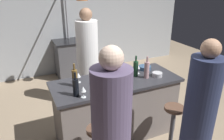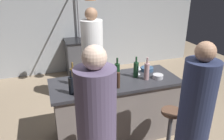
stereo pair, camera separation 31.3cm
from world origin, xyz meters
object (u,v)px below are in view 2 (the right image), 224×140
object	(u,v)px
bar_stool_right	(169,130)
wine_glass_by_chef	(139,68)
mixing_bowl_blue	(147,69)
guest_left	(97,140)
pepper_mill	(118,80)
wine_bottle_amber	(73,76)
chef	(93,62)
mixing_bowl_wooden	(100,85)
mixing_bowl_steel	(158,76)
guest_right	(194,121)
stove_range	(82,57)
wine_bottle_green	(136,69)
wine_bottle_rose	(147,71)
cutting_board	(104,76)
wine_bottle_dark	(72,85)
wine_glass_near_right_guest	(77,74)
wine_bottle_red	(117,72)
wine_glass_near_left_guest	(78,88)

from	to	relation	value
bar_stool_right	wine_glass_by_chef	size ratio (longest dim) A/B	4.66
mixing_bowl_blue	guest_left	bearing A→B (deg)	-133.35
pepper_mill	wine_bottle_amber	distance (m)	0.60
chef	mixing_bowl_wooden	bearing A→B (deg)	-99.01
mixing_bowl_steel	guest_right	bearing A→B (deg)	-93.08
stove_range	mixing_bowl_wooden	world-z (taller)	mixing_bowl_wooden
bar_stool_right	wine_bottle_green	bearing A→B (deg)	108.51
guest_right	wine_bottle_rose	bearing A→B (deg)	97.99
guest_right	wine_bottle_rose	xyz separation A→B (m)	(-0.13, 0.90, 0.25)
stove_range	guest_right	distance (m)	3.51
cutting_board	mixing_bowl_steel	size ratio (longest dim) A/B	2.19
guest_right	wine_glass_by_chef	size ratio (longest dim) A/B	11.39
wine_bottle_dark	wine_bottle_rose	bearing A→B (deg)	5.23
mixing_bowl_blue	guest_right	bearing A→B (deg)	-91.39
guest_left	wine_glass_by_chef	bearing A→B (deg)	49.54
chef	wine_glass_near_right_guest	bearing A→B (deg)	-116.08
chef	wine_bottle_amber	xyz separation A→B (m)	(-0.49, -0.95, 0.19)
wine_bottle_red	wine_glass_by_chef	bearing A→B (deg)	15.24
wine_glass_by_chef	mixing_bowl_steel	xyz separation A→B (m)	(0.21, -0.21, -0.08)
cutting_board	guest_left	bearing A→B (deg)	-109.55
stove_range	wine_glass_near_left_guest	xyz separation A→B (m)	(-0.57, -2.72, 0.56)
stove_range	wine_glass_near_right_guest	world-z (taller)	wine_glass_near_right_guest
pepper_mill	wine_bottle_green	distance (m)	0.43
wine_glass_by_chef	guest_right	bearing A→B (deg)	-81.62
guest_right	wine_glass_near_right_guest	world-z (taller)	guest_right
chef	wine_glass_near_left_guest	size ratio (longest dim) A/B	12.22
chef	wine_bottle_red	size ratio (longest dim) A/B	5.34
wine_bottle_red	mixing_bowl_steel	size ratio (longest dim) A/B	2.29
wine_bottle_dark	mixing_bowl_steel	size ratio (longest dim) A/B	2.07
wine_bottle_red	wine_bottle_dark	bearing A→B (deg)	-164.46
cutting_board	pepper_mill	distance (m)	0.43
cutting_board	bar_stool_right	bearing A→B (deg)	-51.68
cutting_board	wine_bottle_rose	xyz separation A→B (m)	(0.53, -0.29, 0.12)
bar_stool_right	pepper_mill	xyz separation A→B (m)	(-0.57, 0.40, 0.63)
wine_bottle_amber	wine_bottle_red	xyz separation A→B (m)	(0.59, -0.08, 0.01)
guest_left	wine_glass_by_chef	distance (m)	1.43
stove_range	wine_bottle_green	bearing A→B (deg)	-82.51
wine_bottle_amber	mixing_bowl_wooden	size ratio (longest dim) A/B	1.48
wine_bottle_green	wine_bottle_amber	bearing A→B (deg)	177.48
wine_bottle_dark	wine_bottle_amber	world-z (taller)	wine_bottle_amber
pepper_mill	wine_bottle_rose	xyz separation A→B (m)	(0.46, 0.12, 0.02)
wine_bottle_dark	mixing_bowl_wooden	xyz separation A→B (m)	(0.37, 0.06, -0.08)
stove_range	bar_stool_right	bearing A→B (deg)	-80.11
chef	mixing_bowl_blue	size ratio (longest dim) A/B	9.27
bar_stool_right	wine_glass_near_left_guest	xyz separation A→B (m)	(-1.10, 0.35, 0.63)
wine_bottle_red	wine_glass_near_right_guest	distance (m)	0.55
wine_bottle_rose	wine_glass_near_right_guest	size ratio (longest dim) A/B	2.21
chef	wine_bottle_dark	world-z (taller)	chef
guest_left	wine_bottle_dark	distance (m)	0.83
wine_bottle_amber	wine_glass_near_right_guest	bearing A→B (deg)	51.19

